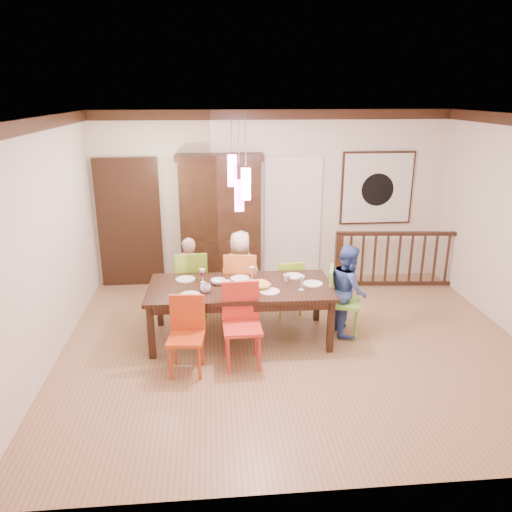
{
  "coord_description": "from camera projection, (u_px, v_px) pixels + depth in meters",
  "views": [
    {
      "loc": [
        -1.03,
        -5.77,
        3.16
      ],
      "look_at": [
        -0.47,
        0.43,
        1.11
      ],
      "focal_mm": 35.0,
      "sensor_mm": 36.0,
      "label": 1
    }
  ],
  "objects": [
    {
      "name": "plate_end_right",
      "position": [
        313.0,
        284.0,
        6.58
      ],
      "size": [
        0.26,
        0.26,
        0.01
      ],
      "primitive_type": "cylinder",
      "color": "white",
      "rests_on": "dining_table"
    },
    {
      "name": "chair_near_mid",
      "position": [
        242.0,
        321.0,
        5.92
      ],
      "size": [
        0.47,
        0.47,
        1.0
      ],
      "rotation": [
        0.0,
        0.0,
        0.03
      ],
      "color": "red",
      "rests_on": "floor"
    },
    {
      "name": "panel_door",
      "position": [
        130.0,
        225.0,
        8.32
      ],
      "size": [
        1.04,
        0.07,
        2.24
      ],
      "primitive_type": "cube",
      "color": "black",
      "rests_on": "wall_back"
    },
    {
      "name": "plate_far_left",
      "position": [
        185.0,
        279.0,
        6.74
      ],
      "size": [
        0.26,
        0.26,
        0.01
      ],
      "primitive_type": "cylinder",
      "color": "white",
      "rests_on": "dining_table"
    },
    {
      "name": "wall_back",
      "position": [
        272.0,
        198.0,
        8.45
      ],
      "size": [
        6.0,
        0.0,
        6.0
      ],
      "primitive_type": "plane",
      "rotation": [
        1.57,
        0.0,
        0.0
      ],
      "color": "beige",
      "rests_on": "floor"
    },
    {
      "name": "floor",
      "position": [
        294.0,
        346.0,
        6.54
      ],
      "size": [
        6.0,
        6.0,
        0.0
      ],
      "primitive_type": "plane",
      "color": "#936947",
      "rests_on": "ground"
    },
    {
      "name": "wine_glass_b",
      "position": [
        252.0,
        274.0,
        6.69
      ],
      "size": [
        0.08,
        0.08,
        0.19
      ],
      "primitive_type": null,
      "color": "silver",
      "rests_on": "dining_table"
    },
    {
      "name": "painting",
      "position": [
        377.0,
        188.0,
        8.52
      ],
      "size": [
        1.25,
        0.06,
        1.25
      ],
      "color": "black",
      "rests_on": "wall_back"
    },
    {
      "name": "dining_table",
      "position": [
        240.0,
        291.0,
        6.55
      ],
      "size": [
        2.42,
        1.14,
        0.75
      ],
      "rotation": [
        0.0,
        0.0,
        -0.02
      ],
      "color": "black",
      "rests_on": "floor"
    },
    {
      "name": "wine_glass_a",
      "position": [
        202.0,
        276.0,
        6.62
      ],
      "size": [
        0.08,
        0.08,
        0.19
      ],
      "primitive_type": null,
      "color": "#590C19",
      "rests_on": "dining_table"
    },
    {
      "name": "balustrade",
      "position": [
        399.0,
        258.0,
        8.41
      ],
      "size": [
        2.17,
        0.27,
        0.96
      ],
      "rotation": [
        0.0,
        0.0,
        -0.09
      ],
      "color": "black",
      "rests_on": "floor"
    },
    {
      "name": "cup_left",
      "position": [
        206.0,
        288.0,
        6.3
      ],
      "size": [
        0.16,
        0.16,
        0.11
      ],
      "primitive_type": "imported",
      "rotation": [
        0.0,
        0.0,
        0.2
      ],
      "color": "silver",
      "rests_on": "dining_table"
    },
    {
      "name": "chair_far_right",
      "position": [
        288.0,
        282.0,
        7.39
      ],
      "size": [
        0.42,
        0.42,
        0.84
      ],
      "rotation": [
        0.0,
        0.0,
        3.26
      ],
      "color": "#8CC725",
      "rests_on": "floor"
    },
    {
      "name": "person_end_right",
      "position": [
        348.0,
        290.0,
        6.74
      ],
      "size": [
        0.5,
        0.63,
        1.25
      ],
      "primitive_type": "imported",
      "rotation": [
        0.0,
        0.0,
        1.52
      ],
      "color": "#3B55A6",
      "rests_on": "floor"
    },
    {
      "name": "chair_far_mid",
      "position": [
        242.0,
        279.0,
        7.22
      ],
      "size": [
        0.53,
        0.53,
        1.02
      ],
      "rotation": [
        0.0,
        0.0,
        2.98
      ],
      "color": "orange",
      "rests_on": "floor"
    },
    {
      "name": "person_far_left",
      "position": [
        190.0,
        276.0,
        7.36
      ],
      "size": [
        0.46,
        0.34,
        1.17
      ],
      "primitive_type": "imported",
      "rotation": [
        0.0,
        0.0,
        2.99
      ],
      "color": "#DAA6AC",
      "rests_on": "floor"
    },
    {
      "name": "napkin",
      "position": [
        236.0,
        297.0,
        6.16
      ],
      "size": [
        0.18,
        0.14,
        0.01
      ],
      "primitive_type": "cube",
      "color": "#D83359",
      "rests_on": "dining_table"
    },
    {
      "name": "cup_right",
      "position": [
        287.0,
        278.0,
        6.67
      ],
      "size": [
        0.13,
        0.13,
        0.09
      ],
      "primitive_type": "imported",
      "rotation": [
        0.0,
        0.0,
        0.34
      ],
      "color": "silver",
      "rests_on": "dining_table"
    },
    {
      "name": "crown_molding",
      "position": [
        300.0,
        124.0,
        5.66
      ],
      "size": [
        6.0,
        5.0,
        0.16
      ],
      "primitive_type": null,
      "color": "black",
      "rests_on": "wall_back"
    },
    {
      "name": "wine_glass_c",
      "position": [
        228.0,
        288.0,
        6.21
      ],
      "size": [
        0.08,
        0.08,
        0.19
      ],
      "primitive_type": null,
      "color": "#590C19",
      "rests_on": "dining_table"
    },
    {
      "name": "wine_glass_d",
      "position": [
        302.0,
        283.0,
        6.37
      ],
      "size": [
        0.08,
        0.08,
        0.19
      ],
      "primitive_type": null,
      "color": "silver",
      "rests_on": "dining_table"
    },
    {
      "name": "chair_near_left",
      "position": [
        186.0,
        332.0,
        5.76
      ],
      "size": [
        0.45,
        0.45,
        0.91
      ],
      "rotation": [
        0.0,
        0.0,
        -0.1
      ],
      "color": "#BF3B12",
      "rests_on": "floor"
    },
    {
      "name": "wall_left",
      "position": [
        44.0,
        246.0,
        5.83
      ],
      "size": [
        0.0,
        5.0,
        5.0
      ],
      "primitive_type": "plane",
      "rotation": [
        1.57,
        0.0,
        1.57
      ],
      "color": "beige",
      "rests_on": "floor"
    },
    {
      "name": "plate_far_right",
      "position": [
        294.0,
        276.0,
        6.86
      ],
      "size": [
        0.26,
        0.26,
        0.01
      ],
      "primitive_type": "cylinder",
      "color": "white",
      "rests_on": "dining_table"
    },
    {
      "name": "plate_near_mid",
      "position": [
        270.0,
        291.0,
        6.32
      ],
      "size": [
        0.26,
        0.26,
        0.01
      ],
      "primitive_type": "cylinder",
      "color": "white",
      "rests_on": "dining_table"
    },
    {
      "name": "china_hutch",
      "position": [
        220.0,
        222.0,
        8.28
      ],
      "size": [
        1.41,
        0.46,
        2.22
      ],
      "color": "black",
      "rests_on": "floor"
    },
    {
      "name": "pendant_cluster",
      "position": [
        239.0,
        183.0,
        6.1
      ],
      "size": [
        0.27,
        0.21,
        1.14
      ],
      "color": "#FB4BB3",
      "rests_on": "ceiling"
    },
    {
      "name": "person_far_mid",
      "position": [
        240.0,
        272.0,
        7.4
      ],
      "size": [
        0.68,
        0.52,
        1.25
      ],
      "primitive_type": "imported",
      "rotation": [
        0.0,
        0.0,
        2.92
      ],
      "color": "beige",
      "rests_on": "floor"
    },
    {
      "name": "serving_bowl",
      "position": [
        259.0,
        286.0,
        6.43
      ],
      "size": [
        0.37,
        0.37,
        0.07
      ],
      "primitive_type": "imported",
      "rotation": [
        0.0,
        0.0,
        0.37
      ],
      "color": "gold",
      "rests_on": "dining_table"
    },
    {
      "name": "plate_near_left",
      "position": [
        190.0,
        295.0,
        6.21
      ],
      "size": [
        0.26,
        0.26,
        0.01
      ],
      "primitive_type": "cylinder",
      "color": "white",
      "rests_on": "dining_table"
    },
    {
      "name": "ceiling",
      "position": [
        300.0,
        117.0,
        5.63
      ],
      "size": [
        6.0,
        6.0,
        0.0
      ],
      "primitive_type": "plane",
      "rotation": [
        3.14,
        0.0,
        0.0
      ],
      "color": "white",
      "rests_on": "wall_back"
    },
    {
      "name": "white_doorway",
      "position": [
        292.0,
        221.0,
        8.57
      ],
      "size": [
        0.97,
        0.05,
        2.22
      ],
      "primitive_type": "cube",
      "color": "silver",
      "rests_on": "wall_back"
    },
    {
      "name": "plate_far_mid",
      "position": [
        240.0,
        278.0,
        6.77
      ],
      "size": [
        0.26,
        0.26,
        0.01
      ],
      "primitive_type": "cylinder",
      "color": "white",
      "rests_on": "dining_table"
    },
    {
      "name": "chair_end_right",
      "position": [
        345.0,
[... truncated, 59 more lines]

